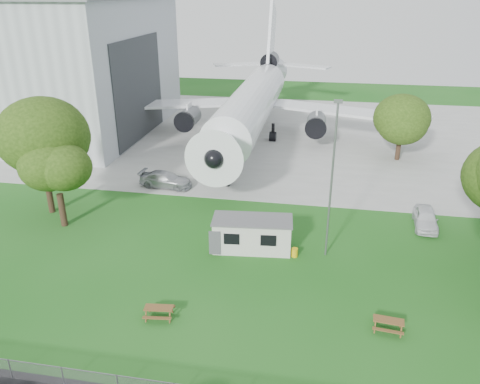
% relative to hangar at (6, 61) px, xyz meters
% --- Properties ---
extents(ground, '(160.00, 160.00, 0.00)m').
position_rel_hangar_xyz_m(ground, '(37.97, -36.00, -9.41)').
color(ground, '#2F7026').
extents(concrete_apron, '(120.00, 46.00, 0.03)m').
position_rel_hangar_xyz_m(concrete_apron, '(37.97, 2.00, -9.39)').
color(concrete_apron, '#B7B7B2').
rests_on(concrete_apron, ground).
extents(hangar, '(43.00, 31.00, 18.55)m').
position_rel_hangar_xyz_m(hangar, '(0.00, 0.00, 0.00)').
color(hangar, '#B2B7BC').
rests_on(hangar, ground).
extents(airliner, '(46.36, 47.73, 17.69)m').
position_rel_hangar_xyz_m(airliner, '(35.97, -0.14, -4.14)').
color(airliner, white).
rests_on(airliner, ground).
extents(site_cabin, '(6.86, 3.26, 2.62)m').
position_rel_hangar_xyz_m(site_cabin, '(40.43, -29.88, -8.09)').
color(site_cabin, beige).
rests_on(site_cabin, ground).
extents(picnic_west, '(1.96, 1.69, 0.76)m').
position_rel_hangar_xyz_m(picnic_west, '(35.97, -39.29, -9.41)').
color(picnic_west, brown).
rests_on(picnic_west, ground).
extents(picnic_east, '(1.95, 1.69, 0.76)m').
position_rel_hangar_xyz_m(picnic_east, '(49.97, -38.00, -9.41)').
color(picnic_east, brown).
rests_on(picnic_east, ground).
extents(lamp_mast, '(0.16, 0.16, 12.00)m').
position_rel_hangar_xyz_m(lamp_mast, '(46.17, -29.80, -3.41)').
color(lamp_mast, slate).
rests_on(lamp_mast, ground).
extents(tree_west_big, '(8.15, 8.15, 11.04)m').
position_rel_hangar_xyz_m(tree_west_big, '(21.15, -26.55, -2.46)').
color(tree_west_big, '#382619').
rests_on(tree_west_big, ground).
extents(tree_west_small, '(5.86, 5.86, 8.05)m').
position_rel_hangar_xyz_m(tree_west_small, '(23.67, -28.83, -4.30)').
color(tree_west_small, '#382619').
rests_on(tree_west_small, ground).
extents(tree_far_apron, '(6.63, 6.63, 7.91)m').
position_rel_hangar_xyz_m(tree_far_apron, '(54.41, -5.99, -4.82)').
color(tree_far_apron, '#382619').
rests_on(tree_far_apron, ground).
extents(car_ne_hatch, '(2.17, 4.75, 1.58)m').
position_rel_hangar_xyz_m(car_ne_hatch, '(54.57, -23.55, -8.62)').
color(car_ne_hatch, silver).
rests_on(car_ne_hatch, ground).
extents(car_apron_van, '(5.66, 2.67, 1.59)m').
position_rel_hangar_xyz_m(car_apron_van, '(29.65, -19.00, -8.61)').
color(car_apron_van, '#B4B6BC').
rests_on(car_apron_van, ground).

